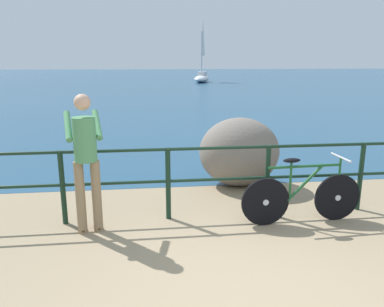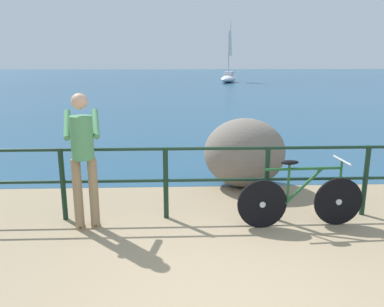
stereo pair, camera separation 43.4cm
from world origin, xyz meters
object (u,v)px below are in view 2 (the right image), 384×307
object	(u,v)px
breakwater_boulder_main	(244,153)
bicycle	(301,199)
person_at_railing	(83,155)
sailboat	(229,75)

from	to	relation	value
breakwater_boulder_main	bicycle	bearing A→B (deg)	-74.82
person_at_railing	breakwater_boulder_main	bearing A→B (deg)	-67.82
person_at_railing	sailboat	bearing A→B (deg)	-23.17
bicycle	breakwater_boulder_main	distance (m)	1.78
person_at_railing	breakwater_boulder_main	world-z (taller)	person_at_railing
breakwater_boulder_main	person_at_railing	bearing A→B (deg)	-145.40
person_at_railing	sailboat	size ratio (longest dim) A/B	0.29
breakwater_boulder_main	sailboat	xyz separation A→B (m)	(4.07, 32.25, 0.11)
bicycle	person_at_railing	xyz separation A→B (m)	(-2.84, 0.07, 0.60)
person_at_railing	sailboat	distance (m)	34.49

